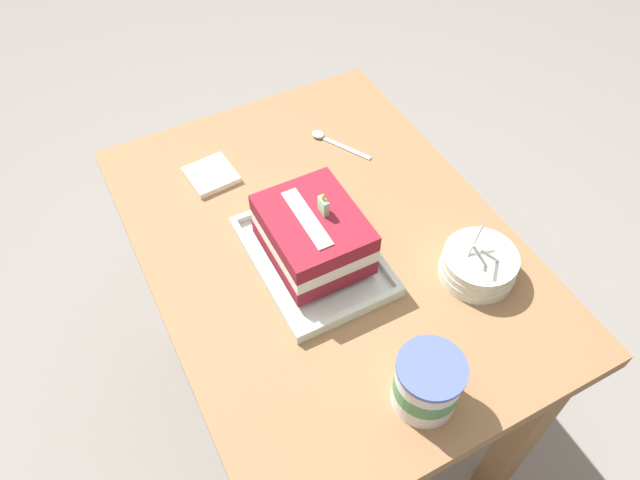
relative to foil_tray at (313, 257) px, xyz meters
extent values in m
plane|color=gray|center=(-0.03, 0.04, -0.76)|extent=(8.00, 8.00, 0.00)
cube|color=olive|center=(-0.03, 0.04, -0.03)|extent=(0.93, 0.68, 0.04)
cube|color=olive|center=(-0.43, -0.24, -0.40)|extent=(0.06, 0.06, 0.72)
cube|color=olive|center=(-0.43, 0.32, -0.40)|extent=(0.06, 0.06, 0.72)
cube|color=olive|center=(0.37, 0.32, -0.40)|extent=(0.06, 0.06, 0.72)
cube|color=silver|center=(0.00, 0.00, 0.00)|extent=(0.30, 0.22, 0.01)
cube|color=silver|center=(0.00, -0.10, 0.01)|extent=(0.30, 0.01, 0.02)
cube|color=silver|center=(0.00, 0.10, 0.01)|extent=(0.30, 0.01, 0.02)
cube|color=silver|center=(-0.15, 0.00, 0.01)|extent=(0.01, 0.19, 0.02)
cube|color=silver|center=(0.15, 0.00, 0.01)|extent=(0.01, 0.19, 0.02)
cube|color=maroon|center=(0.00, 0.00, 0.03)|extent=(0.20, 0.16, 0.03)
cube|color=white|center=(0.00, 0.00, 0.07)|extent=(0.19, 0.16, 0.03)
cube|color=maroon|center=(0.00, 0.00, 0.10)|extent=(0.20, 0.16, 0.03)
cube|color=white|center=(0.00, -0.01, 0.12)|extent=(0.15, 0.03, 0.00)
cube|color=#99DB9E|center=(0.00, 0.02, 0.13)|extent=(0.02, 0.01, 0.03)
ellipsoid|color=yellow|center=(0.00, 0.02, 0.15)|extent=(0.01, 0.01, 0.01)
cylinder|color=silver|center=(0.17, 0.25, 0.00)|extent=(0.14, 0.14, 0.02)
cylinder|color=silver|center=(0.17, 0.25, 0.02)|extent=(0.14, 0.14, 0.02)
cylinder|color=silver|center=(0.17, 0.25, 0.04)|extent=(0.14, 0.14, 0.02)
cylinder|color=silver|center=(0.19, 0.24, 0.06)|extent=(0.04, 0.04, 0.06)
cylinder|color=silver|center=(0.15, 0.24, 0.07)|extent=(0.03, 0.05, 0.06)
cylinder|color=silver|center=(0.19, 0.25, 0.07)|extent=(0.01, 0.06, 0.07)
cylinder|color=white|center=(0.33, 0.03, 0.04)|extent=(0.10, 0.10, 0.10)
cylinder|color=#4C935B|center=(0.33, 0.03, 0.05)|extent=(0.10, 0.10, 0.04)
cylinder|color=#4B5BAB|center=(0.33, 0.03, 0.10)|extent=(0.11, 0.11, 0.01)
ellipsoid|color=silver|center=(-0.31, 0.17, 0.00)|extent=(0.04, 0.04, 0.01)
cube|color=silver|center=(-0.24, 0.21, -0.01)|extent=(0.11, 0.07, 0.00)
cube|color=silver|center=(-0.30, -0.09, 0.00)|extent=(0.10, 0.10, 0.01)
camera|label=1|loc=(0.62, -0.31, 0.90)|focal=33.72mm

